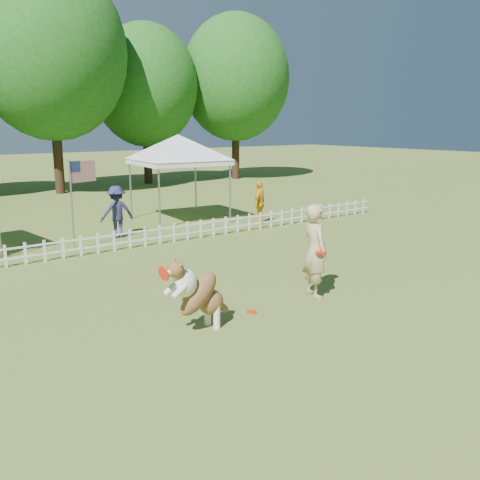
{
  "coord_description": "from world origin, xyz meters",
  "views": [
    {
      "loc": [
        -6.5,
        -7.28,
        3.66
      ],
      "look_at": [
        0.55,
        2.0,
        1.1
      ],
      "focal_mm": 40.0,
      "sensor_mm": 36.0,
      "label": 1
    }
  ],
  "objects_px": {
    "handler": "(315,251)",
    "frisbee_on_turf": "(251,312)",
    "flag_pole": "(72,206)",
    "spectator_b": "(117,212)",
    "dog": "(200,293)",
    "spectator_c": "(259,203)",
    "canopy_tent_right": "(179,179)"
  },
  "relations": [
    {
      "from": "frisbee_on_turf",
      "to": "canopy_tent_right",
      "type": "height_order",
      "value": "canopy_tent_right"
    },
    {
      "from": "spectator_b",
      "to": "dog",
      "type": "bearing_deg",
      "value": 80.1
    },
    {
      "from": "canopy_tent_right",
      "to": "spectator_c",
      "type": "xyz_separation_m",
      "value": [
        1.9,
        -2.49,
        -0.79
      ]
    },
    {
      "from": "handler",
      "to": "frisbee_on_turf",
      "type": "distance_m",
      "value": 1.98
    },
    {
      "from": "canopy_tent_right",
      "to": "spectator_b",
      "type": "height_order",
      "value": "canopy_tent_right"
    },
    {
      "from": "spectator_c",
      "to": "canopy_tent_right",
      "type": "bearing_deg",
      "value": -86.04
    },
    {
      "from": "dog",
      "to": "spectator_b",
      "type": "distance_m",
      "value": 8.68
    },
    {
      "from": "canopy_tent_right",
      "to": "spectator_c",
      "type": "relative_size",
      "value": 1.98
    },
    {
      "from": "flag_pole",
      "to": "spectator_c",
      "type": "xyz_separation_m",
      "value": [
        6.92,
        -0.06,
        -0.52
      ]
    },
    {
      "from": "handler",
      "to": "spectator_c",
      "type": "xyz_separation_m",
      "value": [
        4.34,
        7.18,
        -0.21
      ]
    },
    {
      "from": "canopy_tent_right",
      "to": "spectator_c",
      "type": "height_order",
      "value": "canopy_tent_right"
    },
    {
      "from": "flag_pole",
      "to": "spectator_b",
      "type": "bearing_deg",
      "value": 8.56
    },
    {
      "from": "handler",
      "to": "spectator_b",
      "type": "height_order",
      "value": "handler"
    },
    {
      "from": "dog",
      "to": "frisbee_on_turf",
      "type": "bearing_deg",
      "value": 0.1
    },
    {
      "from": "spectator_b",
      "to": "spectator_c",
      "type": "bearing_deg",
      "value": 173.67
    },
    {
      "from": "handler",
      "to": "canopy_tent_right",
      "type": "bearing_deg",
      "value": 1.71
    },
    {
      "from": "flag_pole",
      "to": "spectator_c",
      "type": "height_order",
      "value": "flag_pole"
    },
    {
      "from": "flag_pole",
      "to": "handler",
      "type": "bearing_deg",
      "value": -90.28
    },
    {
      "from": "flag_pole",
      "to": "canopy_tent_right",
      "type": "bearing_deg",
      "value": 5.94
    },
    {
      "from": "handler",
      "to": "spectator_b",
      "type": "bearing_deg",
      "value": 21.31
    },
    {
      "from": "handler",
      "to": "canopy_tent_right",
      "type": "relative_size",
      "value": 0.63
    },
    {
      "from": "handler",
      "to": "spectator_c",
      "type": "height_order",
      "value": "handler"
    },
    {
      "from": "canopy_tent_right",
      "to": "handler",
      "type": "bearing_deg",
      "value": -98.44
    },
    {
      "from": "handler",
      "to": "dog",
      "type": "relative_size",
      "value": 1.43
    },
    {
      "from": "handler",
      "to": "dog",
      "type": "height_order",
      "value": "handler"
    },
    {
      "from": "handler",
      "to": "dog",
      "type": "bearing_deg",
      "value": 109.08
    },
    {
      "from": "flag_pole",
      "to": "dog",
      "type": "bearing_deg",
      "value": -113.35
    },
    {
      "from": "canopy_tent_right",
      "to": "spectator_c",
      "type": "distance_m",
      "value": 3.23
    },
    {
      "from": "dog",
      "to": "spectator_c",
      "type": "distance_m",
      "value": 10.41
    },
    {
      "from": "handler",
      "to": "frisbee_on_turf",
      "type": "relative_size",
      "value": 9.55
    },
    {
      "from": "dog",
      "to": "spectator_c",
      "type": "relative_size",
      "value": 0.88
    },
    {
      "from": "handler",
      "to": "spectator_b",
      "type": "xyz_separation_m",
      "value": [
        -0.78,
        8.22,
        -0.16
      ]
    }
  ]
}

